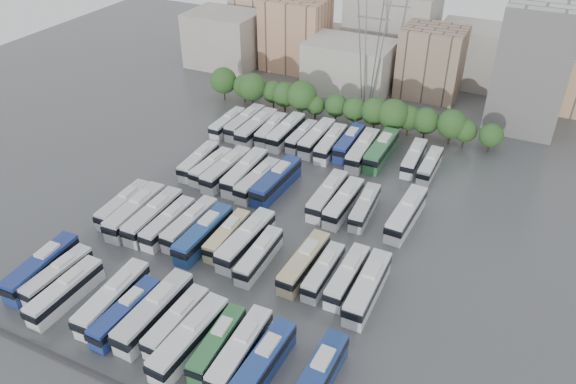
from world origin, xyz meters
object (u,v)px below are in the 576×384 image
at_px(bus_r1_s6, 227,235).
at_px(bus_r2_s3, 226,169).
at_px(bus_r1_s3, 168,223).
at_px(bus_r3_s8, 349,142).
at_px(bus_r3_s1, 245,122).
at_px(bus_r0_s7, 177,321).
at_px(bus_r0_s10, 241,350).
at_px(bus_r3_s13, 430,165).
at_px(bus_r3_s4, 286,131).
at_px(bus_r3_s3, 271,130).
at_px(bus_r1_s2, 153,216).
at_px(bus_r3_s5, 302,136).
at_px(bus_r2_s5, 258,180).
at_px(bus_r1_s11, 323,271).
at_px(bus_r2_s1, 199,161).
at_px(bus_r3_s7, 331,143).
at_px(bus_r0_s9, 218,343).
at_px(bus_r3_s0, 228,123).
at_px(bus_r1_s7, 246,240).
at_px(bus_r1_s5, 204,233).
at_px(electricity_pylon, 373,30).
at_px(bus_r0_s2, 66,291).
at_px(bus_r3_s10, 381,150).
at_px(bus_r1_s0, 124,205).
at_px(bus_r1_s10, 304,262).
at_px(bus_r0_s11, 262,364).
at_px(bus_r0_s5, 126,313).
at_px(apartment_tower, 532,67).
at_px(bus_r2_s13, 406,214).
at_px(bus_r0_s4, 113,298).
at_px(bus_r1_s8, 259,255).
at_px(bus_r2_s9, 327,195).
at_px(bus_r3_s6, 317,138).
at_px(bus_r2_s11, 365,207).
at_px(bus_r0_s6, 154,311).
at_px(bus_r0_s8, 190,338).
at_px(bus_r1_s1, 136,211).
at_px(bus_r2_s6, 277,181).
at_px(bus_r2_s10, 344,202).
at_px(bus_r2_s2, 211,166).
at_px(bus_r1_s13, 368,287).
at_px(bus_r3_s12, 414,158).
at_px(bus_r3_s9, 363,150).
at_px(bus_r0_s1, 58,275).
at_px(bus_r3_s2, 257,127).

bearing_deg(bus_r1_s6, bus_r2_s3, 120.49).
relative_size(bus_r1_s3, bus_r3_s8, 0.96).
xyz_separation_m(bus_r2_s3, bus_r3_s1, (-6.30, 18.28, -0.03)).
xyz_separation_m(bus_r0_s7, bus_r0_s10, (9.70, -0.70, 0.17)).
bearing_deg(bus_r3_s8, bus_r3_s13, -6.38).
xyz_separation_m(bus_r0_s7, bus_r3_s4, (-10.12, 52.98, 0.22)).
bearing_deg(bus_r3_s3, bus_r1_s2, -97.93).
bearing_deg(bus_r3_s5, bus_r1_s3, -99.36).
bearing_deg(bus_r2_s5, bus_r1_s11, -38.35).
height_order(bus_r2_s1, bus_r3_s7, bus_r3_s7).
bearing_deg(bus_r0_s9, bus_r3_s0, 116.72).
xyz_separation_m(bus_r1_s2, bus_r1_s7, (16.52, 0.92, 0.03)).
height_order(bus_r0_s10, bus_r1_s5, bus_r1_s5).
xyz_separation_m(bus_r2_s1, bus_r3_s3, (6.40, 17.36, 0.01)).
bearing_deg(bus_r0_s9, electricity_pylon, 92.02).
relative_size(electricity_pylon, bus_r2_s5, 2.76).
height_order(bus_r0_s2, bus_r3_s10, bus_r3_s10).
bearing_deg(bus_r2_s3, bus_r1_s0, -116.79).
bearing_deg(bus_r3_s8, bus_r1_s10, -80.47).
bearing_deg(bus_r3_s8, bus_r2_s5, -116.69).
bearing_deg(bus_r1_s10, bus_r0_s11, -78.66).
relative_size(bus_r0_s5, bus_r2_s5, 0.96).
bearing_deg(apartment_tower, bus_r2_s13, -105.05).
xyz_separation_m(bus_r0_s4, bus_r3_s10, (19.82, 54.09, 0.09)).
xyz_separation_m(bus_r3_s0, bus_r3_s10, (33.08, 2.11, 0.37)).
height_order(bus_r0_s11, bus_r3_s13, bus_r0_s11).
height_order(bus_r1_s8, bus_r2_s9, bus_r2_s9).
bearing_deg(bus_r3_s6, bus_r3_s5, -175.92).
bearing_deg(bus_r2_s11, bus_r3_s13, 67.68).
distance_m(apartment_tower, bus_r3_s8, 41.10).
bearing_deg(bus_r0_s6, bus_r0_s8, -13.69).
bearing_deg(apartment_tower, bus_r1_s1, -129.10).
height_order(bus_r2_s6, bus_r2_s10, bus_r2_s6).
bearing_deg(bus_r2_s2, bus_r1_s13, -23.95).
distance_m(bus_r1_s11, bus_r3_s0, 50.19).
distance_m(bus_r0_s11, bus_r3_s1, 63.55).
bearing_deg(bus_r2_s9, bus_r3_s12, 62.71).
distance_m(bus_r1_s0, bus_r3_s5, 38.89).
xyz_separation_m(bus_r0_s4, bus_r3_s0, (-13.26, 51.99, -0.28)).
bearing_deg(bus_r2_s6, bus_r0_s8, -76.94).
bearing_deg(bus_r3_s3, bus_r0_s10, -69.55).
distance_m(electricity_pylon, bus_r3_s9, 27.31).
bearing_deg(bus_r3_s9, bus_r0_s8, -95.01).
bearing_deg(bus_r3_s8, bus_r3_s9, -30.63).
bearing_deg(bus_r1_s6, bus_r2_s5, 100.57).
bearing_deg(bus_r0_s1, apartment_tower, 59.35).
height_order(bus_r3_s2, bus_r3_s3, bus_r3_s2).
height_order(bus_r0_s4, bus_r3_s10, bus_r3_s10).
relative_size(bus_r2_s5, bus_r3_s9, 0.92).
bearing_deg(apartment_tower, bus_r0_s7, -111.71).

